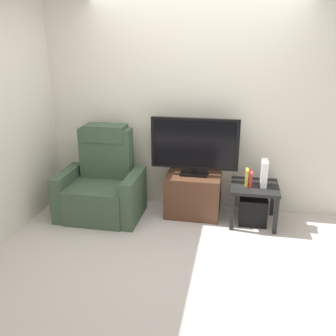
{
  "coord_description": "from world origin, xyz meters",
  "views": [
    {
      "loc": [
        0.52,
        -3.29,
        2.03
      ],
      "look_at": [
        -0.21,
        0.5,
        0.7
      ],
      "focal_mm": 39.14,
      "sensor_mm": 36.0,
      "label": 1
    }
  ],
  "objects_px": {
    "side_table": "(254,191)",
    "subwoofer_box": "(253,210)",
    "book_leftmost": "(247,177)",
    "game_console": "(264,173)",
    "television": "(194,145)",
    "recliner_armchair": "(102,185)",
    "tv_stand": "(193,195)",
    "book_middle": "(250,179)"
  },
  "relations": [
    {
      "from": "side_table",
      "to": "subwoofer_box",
      "type": "relative_size",
      "value": 1.69
    },
    {
      "from": "subwoofer_box",
      "to": "book_leftmost",
      "type": "bearing_deg",
      "value": -168.69
    },
    {
      "from": "book_leftmost",
      "to": "game_console",
      "type": "distance_m",
      "value": 0.2
    },
    {
      "from": "television",
      "to": "recliner_armchair",
      "type": "relative_size",
      "value": 0.96
    },
    {
      "from": "television",
      "to": "game_console",
      "type": "xyz_separation_m",
      "value": [
        0.81,
        -0.09,
        -0.26
      ]
    },
    {
      "from": "television",
      "to": "book_leftmost",
      "type": "distance_m",
      "value": 0.71
    },
    {
      "from": "television",
      "to": "subwoofer_box",
      "type": "distance_m",
      "value": 1.03
    },
    {
      "from": "tv_stand",
      "to": "book_middle",
      "type": "height_order",
      "value": "book_middle"
    },
    {
      "from": "recliner_armchair",
      "to": "subwoofer_box",
      "type": "xyz_separation_m",
      "value": [
        1.82,
        0.11,
        -0.21
      ]
    },
    {
      "from": "book_leftmost",
      "to": "book_middle",
      "type": "relative_size",
      "value": 1.19
    },
    {
      "from": "game_console",
      "to": "subwoofer_box",
      "type": "bearing_deg",
      "value": -173.66
    },
    {
      "from": "subwoofer_box",
      "to": "book_leftmost",
      "type": "height_order",
      "value": "book_leftmost"
    },
    {
      "from": "book_leftmost",
      "to": "side_table",
      "type": "bearing_deg",
      "value": 11.31
    },
    {
      "from": "recliner_armchair",
      "to": "subwoofer_box",
      "type": "distance_m",
      "value": 1.83
    },
    {
      "from": "book_middle",
      "to": "game_console",
      "type": "xyz_separation_m",
      "value": [
        0.15,
        0.03,
        0.07
      ]
    },
    {
      "from": "side_table",
      "to": "book_middle",
      "type": "distance_m",
      "value": 0.17
    },
    {
      "from": "recliner_armchair",
      "to": "book_leftmost",
      "type": "relative_size",
      "value": 5.51
    },
    {
      "from": "tv_stand",
      "to": "book_leftmost",
      "type": "distance_m",
      "value": 0.7
    },
    {
      "from": "side_table",
      "to": "subwoofer_box",
      "type": "distance_m",
      "value": 0.23
    },
    {
      "from": "side_table",
      "to": "recliner_armchair",
      "type": "bearing_deg",
      "value": -176.48
    },
    {
      "from": "subwoofer_box",
      "to": "recliner_armchair",
      "type": "bearing_deg",
      "value": -176.48
    },
    {
      "from": "recliner_armchair",
      "to": "book_middle",
      "type": "relative_size",
      "value": 6.57
    },
    {
      "from": "subwoofer_box",
      "to": "game_console",
      "type": "relative_size",
      "value": 1.07
    },
    {
      "from": "television",
      "to": "book_middle",
      "type": "bearing_deg",
      "value": -10.39
    },
    {
      "from": "recliner_armchair",
      "to": "side_table",
      "type": "distance_m",
      "value": 1.82
    },
    {
      "from": "recliner_armchair",
      "to": "subwoofer_box",
      "type": "height_order",
      "value": "recliner_armchair"
    },
    {
      "from": "tv_stand",
      "to": "game_console",
      "type": "xyz_separation_m",
      "value": [
        0.81,
        -0.07,
        0.36
      ]
    },
    {
      "from": "game_console",
      "to": "television",
      "type": "bearing_deg",
      "value": 173.53
    },
    {
      "from": "side_table",
      "to": "book_leftmost",
      "type": "bearing_deg",
      "value": -168.69
    },
    {
      "from": "book_middle",
      "to": "book_leftmost",
      "type": "bearing_deg",
      "value": 180.0
    },
    {
      "from": "side_table",
      "to": "game_console",
      "type": "distance_m",
      "value": 0.24
    },
    {
      "from": "television",
      "to": "recliner_armchair",
      "type": "bearing_deg",
      "value": -168.95
    },
    {
      "from": "tv_stand",
      "to": "book_leftmost",
      "type": "bearing_deg",
      "value": -9.38
    },
    {
      "from": "book_leftmost",
      "to": "book_middle",
      "type": "bearing_deg",
      "value": 0.0
    },
    {
      "from": "side_table",
      "to": "game_console",
      "type": "bearing_deg",
      "value": 6.34
    },
    {
      "from": "television",
      "to": "side_table",
      "type": "distance_m",
      "value": 0.88
    },
    {
      "from": "side_table",
      "to": "book_leftmost",
      "type": "distance_m",
      "value": 0.2
    },
    {
      "from": "tv_stand",
      "to": "book_middle",
      "type": "xyz_separation_m",
      "value": [
        0.67,
        -0.1,
        0.29
      ]
    },
    {
      "from": "recliner_armchair",
      "to": "television",
      "type": "bearing_deg",
      "value": 10.55
    },
    {
      "from": "recliner_armchair",
      "to": "side_table",
      "type": "height_order",
      "value": "recliner_armchair"
    },
    {
      "from": "game_console",
      "to": "book_middle",
      "type": "bearing_deg",
      "value": -168.44
    },
    {
      "from": "television",
      "to": "side_table",
      "type": "height_order",
      "value": "television"
    }
  ]
}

